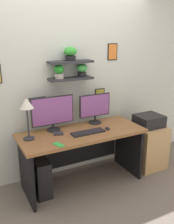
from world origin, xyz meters
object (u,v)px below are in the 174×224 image
scissors_tray (58,134)px  computer_tower_left (40,176)px  computer_mouse (107,128)px  drawer_cabinet (147,146)px  monitor_right (95,107)px  monitor_left (53,112)px  desk_lamp (27,107)px  cell_phone (59,145)px  keyboard (88,132)px  desk (80,145)px  printer (149,121)px

scissors_tray → computer_tower_left: size_ratio=0.25×
computer_mouse → drawer_cabinet: computer_mouse is taller
monitor_right → computer_tower_left: monitor_right is taller
monitor_left → monitor_right: monitor_left is taller
scissors_tray → desk_lamp: bearing=176.6°
monitor_right → cell_phone: 0.89m
monitor_right → computer_mouse: monitor_right is taller
computer_mouse → drawer_cabinet: 0.88m
computer_mouse → computer_tower_left: (-0.91, 0.12, -0.53)m
keyboard → desk: bearing=108.2°
keyboard → desk_lamp: desk_lamp is taller
keyboard → computer_mouse: bearing=-0.7°
desk_lamp → computer_tower_left: 0.92m
desk_lamp → cell_phone: bearing=-51.4°
monitor_left → computer_mouse: (0.64, -0.30, -0.23)m
computer_mouse → printer: 0.76m
desk_lamp → keyboard: bearing=-11.9°
scissors_tray → printer: bearing=-3.0°
cell_phone → drawer_cabinet: (1.51, 0.22, -0.43)m
desk_lamp → computer_tower_left: bearing=-21.9°
computer_mouse → scissors_tray: size_ratio=0.75×
scissors_tray → cell_phone: bearing=-110.7°
computer_mouse → keyboard: bearing=179.3°
desk → cell_phone: bearing=-144.0°
keyboard → drawer_cabinet: keyboard is taller
keyboard → scissors_tray: scissors_tray is taller
keyboard → computer_tower_left: keyboard is taller
keyboard → printer: printer is taller
keyboard → computer_tower_left: 0.82m
monitor_left → monitor_right: (0.62, -0.00, -0.02)m
keyboard → desk_lamp: bearing=168.1°
desk → monitor_left: bearing=152.3°
drawer_cabinet → scissors_tray: bearing=177.0°
monitor_left → monitor_right: size_ratio=1.22×
monitor_right → drawer_cabinet: 1.05m
desk → monitor_left: 0.57m
monitor_right → desk_lamp: desk_lamp is taller
drawer_cabinet → printer: bearing=-90.0°
scissors_tray → printer: size_ratio=0.32×
monitor_right → printer: bearing=-17.2°
desk_lamp → drawer_cabinet: (1.77, -0.09, -0.83)m
keyboard → desk_lamp: 0.83m
monitor_right → drawer_cabinet: size_ratio=0.72×
keyboard → computer_tower_left: size_ratio=0.92×
desk → monitor_right: monitor_right is taller
drawer_cabinet → monitor_left: bearing=170.2°
printer → computer_tower_left: printer is taller
monitor_right → scissors_tray: 0.67m
monitor_left → cell_phone: (-0.11, -0.47, -0.24)m
keyboard → desk_lamp: size_ratio=0.86×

